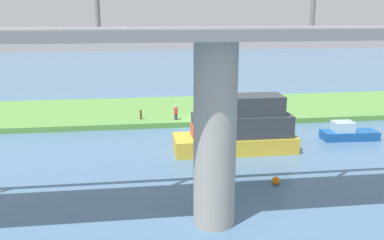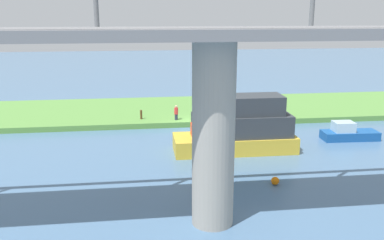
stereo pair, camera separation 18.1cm
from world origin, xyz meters
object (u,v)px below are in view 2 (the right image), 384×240
object	(u,v)px
motorboat_white	(348,133)
marker_buoy	(275,181)
bridge_pylon	(213,136)
riverboat_paddlewheel	(243,128)
person_on_bank	(176,112)
pontoon_yellow	(239,129)
mooring_post	(141,115)

from	to	relation	value
motorboat_white	marker_buoy	xyz separation A→B (m)	(9.00, 8.30, -0.30)
bridge_pylon	marker_buoy	size ratio (longest dim) A/B	18.20
riverboat_paddlewheel	motorboat_white	xyz separation A→B (m)	(-8.19, 2.82, 0.00)
person_on_bank	motorboat_white	world-z (taller)	person_on_bank
motorboat_white	pontoon_yellow	bearing A→B (deg)	9.81
riverboat_paddlewheel	mooring_post	bearing A→B (deg)	-26.36
bridge_pylon	person_on_bank	bearing A→B (deg)	-89.80
bridge_pylon	person_on_bank	xyz separation A→B (m)	(0.07, -18.90, -3.35)
bridge_pylon	mooring_post	bearing A→B (deg)	-80.43
pontoon_yellow	marker_buoy	bearing A→B (deg)	96.11
bridge_pylon	riverboat_paddlewheel	distance (m)	16.72
bridge_pylon	pontoon_yellow	size ratio (longest dim) A/B	0.99
riverboat_paddlewheel	person_on_bank	bearing A→B (deg)	-33.20
mooring_post	riverboat_paddlewheel	distance (m)	9.80
pontoon_yellow	marker_buoy	size ratio (longest dim) A/B	18.41
riverboat_paddlewheel	marker_buoy	xyz separation A→B (m)	(0.81, 11.12, -0.29)
marker_buoy	person_on_bank	bearing A→B (deg)	-72.24
bridge_pylon	mooring_post	size ratio (longest dim) A/B	10.70
mooring_post	riverboat_paddlewheel	world-z (taller)	riverboat_paddlewheel
person_on_bank	marker_buoy	distance (m)	15.51
bridge_pylon	marker_buoy	bearing A→B (deg)	-138.20
person_on_bank	mooring_post	xyz separation A→B (m)	(3.24, -0.73, -0.28)
riverboat_paddlewheel	motorboat_white	bearing A→B (deg)	161.01
pontoon_yellow	motorboat_white	distance (m)	9.92
person_on_bank	pontoon_yellow	distance (m)	9.07
mooring_post	motorboat_white	size ratio (longest dim) A/B	0.18
riverboat_paddlewheel	marker_buoy	world-z (taller)	riverboat_paddlewheel
mooring_post	pontoon_yellow	world-z (taller)	pontoon_yellow
bridge_pylon	riverboat_paddlewheel	xyz separation A→B (m)	(-5.46, -15.28, -4.01)
person_on_bank	riverboat_paddlewheel	bearing A→B (deg)	146.80
person_on_bank	mooring_post	world-z (taller)	person_on_bank
bridge_pylon	riverboat_paddlewheel	bearing A→B (deg)	-109.67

